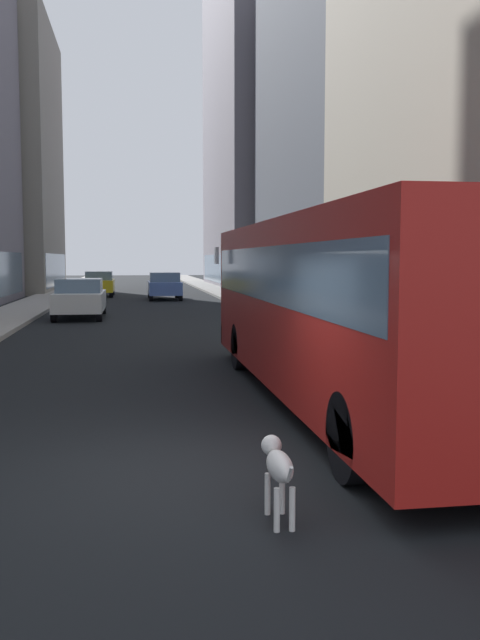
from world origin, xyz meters
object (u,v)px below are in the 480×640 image
transit_bus (339,297)px  car_yellow_taxi (99,284)px  dalmatian_dog (278,466)px  car_blue_hatchback (164,286)px  car_white_van (80,298)px

transit_bus → car_yellow_taxi: bearing=99.4°
transit_bus → dalmatian_dog: size_ratio=11.98×
dalmatian_dog → car_blue_hatchback: bearing=89.1°
car_yellow_taxi → dalmatian_dog: bearing=-84.9°
car_yellow_taxi → dalmatian_dog: car_yellow_taxi is taller
car_white_van → dalmatian_dog: 22.75m
car_blue_hatchback → dalmatian_dog: size_ratio=4.30×
dalmatian_dog → transit_bus: bearing=67.2°
transit_bus → car_blue_hatchback: 29.75m
transit_bus → car_blue_hatchback: bearing=93.1°
car_yellow_taxi → car_blue_hatchback: bearing=-45.6°
car_blue_hatchback → car_white_van: (-4.00, -12.28, 0.00)m
car_blue_hatchback → car_yellow_taxi: (-4.00, 4.09, -0.00)m
transit_bus → car_white_van: (-5.60, 17.42, -0.95)m
car_blue_hatchback → car_white_van: 12.91m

